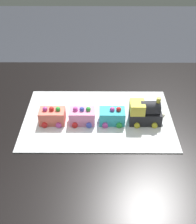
# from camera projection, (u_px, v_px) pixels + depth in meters

# --- Properties ---
(ground_plane) EXTENTS (8.00, 8.00, 0.00)m
(ground_plane) POSITION_uv_depth(u_px,v_px,m) (106.00, 223.00, 1.62)
(ground_plane) COLOR #2D3038
(dining_table) EXTENTS (1.40, 1.00, 0.74)m
(dining_table) POSITION_uv_depth(u_px,v_px,m) (108.00, 138.00, 1.25)
(dining_table) COLOR black
(dining_table) RESTS_ON ground
(cake_board) EXTENTS (0.60, 0.40, 0.00)m
(cake_board) POSITION_uv_depth(u_px,v_px,m) (98.00, 118.00, 1.18)
(cake_board) COLOR silver
(cake_board) RESTS_ON dining_table
(cake_locomotive) EXTENTS (0.14, 0.08, 0.12)m
(cake_locomotive) POSITION_uv_depth(u_px,v_px,m) (145.00, 113.00, 1.13)
(cake_locomotive) COLOR #232328
(cake_locomotive) RESTS_ON cake_board
(cake_car_gondola_turquoise) EXTENTS (0.10, 0.08, 0.07)m
(cake_car_gondola_turquoise) POSITION_uv_depth(u_px,v_px,m) (112.00, 116.00, 1.14)
(cake_car_gondola_turquoise) COLOR #38B7C6
(cake_car_gondola_turquoise) RESTS_ON cake_board
(cake_car_tanker_bubblegum) EXTENTS (0.10, 0.08, 0.07)m
(cake_car_tanker_bubblegum) POSITION_uv_depth(u_px,v_px,m) (82.00, 116.00, 1.14)
(cake_car_tanker_bubblegum) COLOR pink
(cake_car_tanker_bubblegum) RESTS_ON cake_board
(cake_car_caboose_coral) EXTENTS (0.10, 0.08, 0.07)m
(cake_car_caboose_coral) POSITION_uv_depth(u_px,v_px,m) (52.00, 116.00, 1.14)
(cake_car_caboose_coral) COLOR #F27260
(cake_car_caboose_coral) RESTS_ON cake_board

